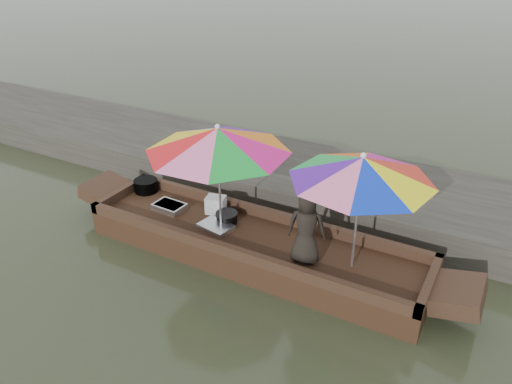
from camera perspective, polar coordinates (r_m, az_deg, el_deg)
The scene contains 11 objects.
water at distance 7.14m, azimuth -0.39°, elevation -7.46°, with size 80.00×80.00×0.00m, color #343927.
dock at distance 8.73m, azimuth 6.69°, elevation 1.19°, with size 22.00×2.20×0.50m, color #2D2B26.
boat_hull at distance 7.04m, azimuth -0.40°, elevation -6.30°, with size 4.88×1.20×0.35m, color #321F14.
cooking_pot at distance 8.29m, azimuth -12.46°, elevation 0.73°, with size 0.38×0.38×0.20m, color black.
tray_crayfish at distance 7.69m, azimuth -9.87°, elevation -1.67°, with size 0.47×0.33×0.09m, color silver.
tray_scallop at distance 7.14m, azimuth -4.62°, elevation -3.95°, with size 0.47×0.33×0.06m, color silver.
charcoal_grill at distance 7.25m, azimuth -3.36°, elevation -2.97°, with size 0.30×0.30×0.14m, color black.
supply_bag at distance 7.48m, azimuth -4.61°, elevation -1.46°, with size 0.28×0.22×0.26m, color silver.
vendor at distance 6.22m, azimuth 5.80°, elevation -4.05°, with size 0.49×0.32×1.00m, color black.
umbrella_bow at distance 6.80m, azimuth -4.21°, elevation 1.57°, with size 1.96×1.96×1.55m, color #E51480, non-canonical shape.
umbrella_stern at distance 6.07m, azimuth 11.50°, elevation -2.37°, with size 1.72×1.72×1.55m, color red, non-canonical shape.
Camera 1 is at (2.88, -5.10, 4.09)m, focal length 35.00 mm.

